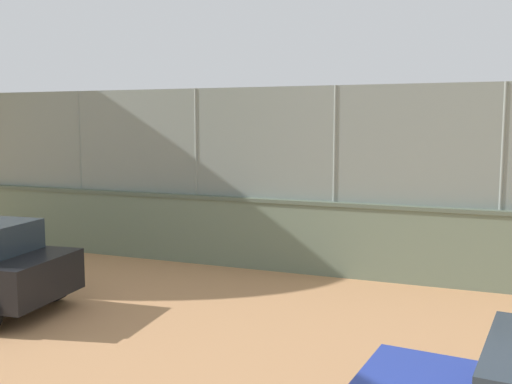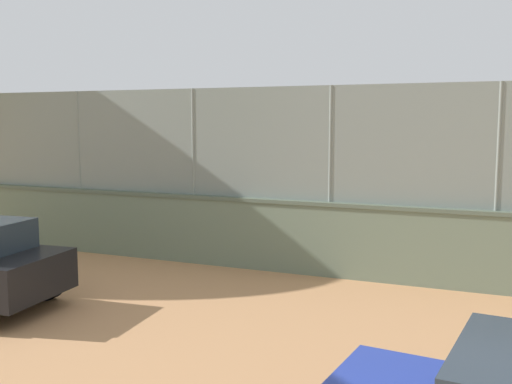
{
  "view_description": "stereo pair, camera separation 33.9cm",
  "coord_description": "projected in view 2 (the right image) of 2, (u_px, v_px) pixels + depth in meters",
  "views": [
    {
      "loc": [
        -6.39,
        20.97,
        3.19
      ],
      "look_at": [
        0.24,
        5.39,
        1.18
      ],
      "focal_mm": 41.97,
      "sensor_mm": 36.0,
      "label": 1
    },
    {
      "loc": [
        -6.71,
        20.83,
        3.19
      ],
      "look_at": [
        0.24,
        5.39,
        1.18
      ],
      "focal_mm": 41.97,
      "sensor_mm": 36.0,
      "label": 2
    }
  ],
  "objects": [
    {
      "name": "player_near_wall_returning",
      "position": [
        271.0,
        203.0,
        15.94
      ],
      "size": [
        1.09,
        0.8,
        1.71
      ],
      "color": "#591919",
      "rests_on": "ground_plane"
    },
    {
      "name": "perimeter_wall",
      "position": [
        194.0,
        228.0,
        13.58
      ],
      "size": [
        25.87,
        1.05,
        1.55
      ],
      "color": "slate",
      "rests_on": "ground_plane"
    },
    {
      "name": "ground_plane",
      "position": [
        322.0,
        208.0,
        21.98
      ],
      "size": [
        260.0,
        260.0,
        0.0
      ],
      "primitive_type": "plane",
      "color": "tan"
    },
    {
      "name": "fence_panel_on_wall",
      "position": [
        193.0,
        142.0,
        13.35
      ],
      "size": [
        25.41,
        0.66,
        2.36
      ],
      "color": "gray",
      "rests_on": "perimeter_wall"
    },
    {
      "name": "sports_ball",
      "position": [
        357.0,
        187.0,
        19.53
      ],
      "size": [
        0.1,
        0.1,
        0.1
      ],
      "primitive_type": "sphere",
      "color": "orange"
    },
    {
      "name": "player_baseline_waiting",
      "position": [
        210.0,
        184.0,
        21.42
      ],
      "size": [
        1.02,
        0.7,
        1.62
      ],
      "color": "black",
      "rests_on": "ground_plane"
    },
    {
      "name": "player_crossing_court",
      "position": [
        376.0,
        184.0,
        21.05
      ],
      "size": [
        1.27,
        0.76,
        1.64
      ],
      "color": "navy",
      "rests_on": "ground_plane"
    }
  ]
}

